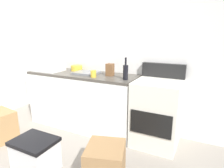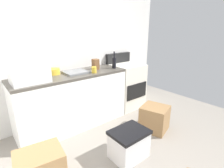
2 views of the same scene
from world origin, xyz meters
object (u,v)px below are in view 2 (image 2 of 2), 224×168
at_px(wine_bottle, 114,62).
at_px(mixing_bowl, 54,71).
at_px(microwave, 29,73).
at_px(cardboard_box_large, 154,118).
at_px(coffee_mug, 94,70).
at_px(storage_bin, 129,144).
at_px(knife_block, 96,64).
at_px(stove_oven, 126,85).

distance_m(wine_bottle, mixing_bowl, 1.04).
xyz_separation_m(microwave, cardboard_box_large, (1.56, -0.88, -0.83)).
distance_m(coffee_mug, mixing_bowl, 0.63).
distance_m(microwave, cardboard_box_large, 1.98).
bearing_deg(cardboard_box_large, storage_bin, -165.48).
bearing_deg(microwave, knife_block, 5.36).
xyz_separation_m(wine_bottle, mixing_bowl, (-1.01, 0.26, -0.06)).
bearing_deg(coffee_mug, storage_bin, -99.04).
height_order(coffee_mug, storage_bin, coffee_mug).
bearing_deg(wine_bottle, microwave, 178.60).
relative_size(microwave, mixing_bowl, 2.42).
height_order(microwave, coffee_mug, microwave).
height_order(wine_bottle, coffee_mug, wine_bottle).
height_order(stove_oven, knife_block, stove_oven).
bearing_deg(storage_bin, cardboard_box_large, 14.52).
distance_m(knife_block, cardboard_box_large, 1.34).
bearing_deg(mixing_bowl, wine_bottle, -14.65).
distance_m(coffee_mug, storage_bin, 1.26).
distance_m(knife_block, storage_bin, 1.47).
relative_size(stove_oven, coffee_mug, 11.00).
bearing_deg(mixing_bowl, microwave, -150.70).
xyz_separation_m(cardboard_box_large, storage_bin, (-0.78, -0.20, -0.01)).
height_order(coffee_mug, cardboard_box_large, coffee_mug).
height_order(stove_oven, wine_bottle, wine_bottle).
bearing_deg(knife_block, microwave, -174.64).
xyz_separation_m(wine_bottle, storage_bin, (-0.63, -1.05, -0.82)).
bearing_deg(stove_oven, mixing_bowl, 174.26).
relative_size(wine_bottle, cardboard_box_large, 0.75).
distance_m(microwave, coffee_mug, 0.95).
relative_size(knife_block, storage_bin, 0.39).
bearing_deg(microwave, mixing_bowl, 29.30).
bearing_deg(microwave, cardboard_box_large, -29.45).
bearing_deg(cardboard_box_large, mixing_bowl, 136.11).
bearing_deg(microwave, storage_bin, -54.00).
bearing_deg(stove_oven, wine_bottle, -164.27).
bearing_deg(wine_bottle, storage_bin, -120.94).
distance_m(wine_bottle, storage_bin, 1.47).
relative_size(stove_oven, mixing_bowl, 5.79).
xyz_separation_m(stove_oven, storage_bin, (-1.05, -1.17, -0.27)).
relative_size(stove_oven, cardboard_box_large, 2.74).
bearing_deg(mixing_bowl, cardboard_box_large, -43.89).
height_order(microwave, wine_bottle, wine_bottle).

